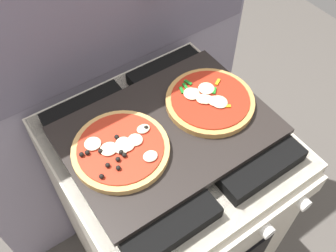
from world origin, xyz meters
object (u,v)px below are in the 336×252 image
(stove, at_px, (168,209))
(pizza_left, at_px, (121,149))
(pizza_right, at_px, (210,100))
(baking_tray, at_px, (168,130))

(stove, relative_size, pizza_left, 3.70)
(stove, distance_m, pizza_left, 0.50)
(pizza_left, relative_size, pizza_right, 1.00)
(pizza_left, bearing_deg, pizza_right, 0.42)
(baking_tray, bearing_deg, pizza_left, 177.83)
(stove, xyz_separation_m, pizza_right, (0.14, 0.01, 0.48))
(pizza_left, bearing_deg, stove, -2.85)
(stove, relative_size, baking_tray, 1.67)
(pizza_left, distance_m, pizza_right, 0.28)
(pizza_right, bearing_deg, pizza_left, -179.58)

